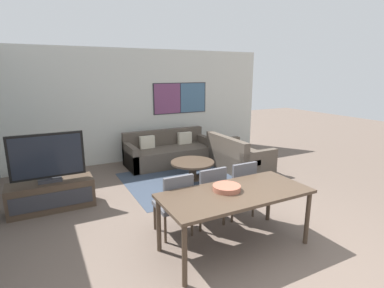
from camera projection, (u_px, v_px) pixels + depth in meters
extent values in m
plane|color=brown|center=(274.00, 268.00, 3.51)|extent=(24.00, 24.00, 0.00)
cube|color=silver|center=(137.00, 106.00, 7.59)|extent=(7.27, 0.06, 2.80)
cube|color=#2D2D33|center=(180.00, 98.00, 8.06)|extent=(1.55, 0.01, 0.82)
cube|color=#753D66|center=(167.00, 99.00, 7.89)|extent=(0.74, 0.02, 0.78)
cube|color=#426684|center=(193.00, 98.00, 8.22)|extent=(0.74, 0.02, 0.78)
cube|color=#333D4C|center=(193.00, 179.00, 6.43)|extent=(2.80, 2.17, 0.01)
cube|color=#423326|center=(52.00, 195.00, 4.98)|extent=(1.33, 0.48, 0.48)
cube|color=#2D2D33|center=(53.00, 201.00, 4.77)|extent=(1.22, 0.01, 0.26)
cube|color=#2D2D33|center=(50.00, 180.00, 4.92)|extent=(0.36, 0.20, 0.05)
cube|color=#2D2D33|center=(50.00, 176.00, 4.90)|extent=(0.06, 0.03, 0.08)
cube|color=black|center=(47.00, 156.00, 4.82)|extent=(1.13, 0.04, 0.74)
cube|color=black|center=(47.00, 156.00, 4.80)|extent=(1.05, 0.01, 0.66)
cube|color=#51473D|center=(170.00, 156.00, 7.43)|extent=(2.14, 0.92, 0.42)
cube|color=#51473D|center=(164.00, 145.00, 7.71)|extent=(2.14, 0.16, 0.81)
cube|color=#51473D|center=(130.00, 157.00, 6.96)|extent=(0.14, 0.92, 0.60)
cube|color=#51473D|center=(205.00, 148.00, 7.86)|extent=(0.14, 0.92, 0.60)
cube|color=beige|center=(147.00, 142.00, 7.29)|extent=(0.36, 0.12, 0.30)
cube|color=beige|center=(185.00, 138.00, 7.75)|extent=(0.36, 0.12, 0.30)
cube|color=#51473D|center=(239.00, 160.00, 7.07)|extent=(0.92, 1.53, 0.42)
cube|color=#51473D|center=(226.00, 154.00, 6.85)|extent=(0.16, 1.53, 0.81)
cube|color=#51473D|center=(259.00, 164.00, 6.45)|extent=(0.92, 0.14, 0.60)
cube|color=#51473D|center=(223.00, 150.00, 7.65)|extent=(0.92, 0.14, 0.60)
cube|color=beige|center=(242.00, 150.00, 6.60)|extent=(0.12, 0.36, 0.30)
cylinder|color=#423326|center=(193.00, 178.00, 6.43)|extent=(0.42, 0.42, 0.03)
cylinder|color=#423326|center=(193.00, 171.00, 6.39)|extent=(0.17, 0.17, 0.35)
cylinder|color=#423326|center=(193.00, 162.00, 6.34)|extent=(0.92, 0.92, 0.04)
cube|color=#423326|center=(236.00, 193.00, 3.76)|extent=(1.92, 0.86, 0.04)
cylinder|color=#423326|center=(185.00, 256.00, 3.13)|extent=(0.06, 0.06, 0.73)
cylinder|color=#423326|center=(307.00, 218.00, 3.94)|extent=(0.06, 0.06, 0.73)
cylinder|color=#423326|center=(159.00, 225.00, 3.77)|extent=(0.06, 0.06, 0.73)
cylinder|color=#423326|center=(269.00, 198.00, 4.58)|extent=(0.06, 0.06, 0.73)
cube|color=#4C4C51|center=(173.00, 205.00, 4.20)|extent=(0.46, 0.46, 0.06)
cube|color=#4C4C51|center=(179.00, 193.00, 3.96)|extent=(0.42, 0.05, 0.46)
cylinder|color=#423326|center=(165.00, 229.00, 3.99)|extent=(0.04, 0.04, 0.39)
cylinder|color=#423326|center=(192.00, 223.00, 4.16)|extent=(0.04, 0.04, 0.39)
cylinder|color=#423326|center=(155.00, 217.00, 4.33)|extent=(0.04, 0.04, 0.39)
cylinder|color=#423326|center=(180.00, 211.00, 4.51)|extent=(0.04, 0.04, 0.39)
cube|color=#4C4C51|center=(206.00, 197.00, 4.48)|extent=(0.46, 0.46, 0.06)
cube|color=#4C4C51|center=(213.00, 185.00, 4.25)|extent=(0.42, 0.05, 0.46)
cylinder|color=#423326|center=(200.00, 219.00, 4.27)|extent=(0.04, 0.04, 0.39)
cylinder|color=#423326|center=(224.00, 213.00, 4.45)|extent=(0.04, 0.04, 0.39)
cylinder|color=#423326|center=(188.00, 208.00, 4.62)|extent=(0.04, 0.04, 0.39)
cylinder|color=#423326|center=(210.00, 203.00, 4.80)|extent=(0.04, 0.04, 0.39)
cube|color=#4C4C51|center=(236.00, 190.00, 4.74)|extent=(0.46, 0.46, 0.06)
cube|color=#4C4C51|center=(244.00, 178.00, 4.51)|extent=(0.42, 0.05, 0.46)
cylinder|color=#423326|center=(232.00, 210.00, 4.53)|extent=(0.04, 0.04, 0.39)
cylinder|color=#423326|center=(253.00, 205.00, 4.71)|extent=(0.04, 0.04, 0.39)
cylinder|color=#423326|center=(218.00, 201.00, 4.88)|extent=(0.04, 0.04, 0.39)
cylinder|color=#423326|center=(238.00, 196.00, 5.06)|extent=(0.04, 0.04, 0.39)
cylinder|color=#995642|center=(227.00, 188.00, 3.80)|extent=(0.36, 0.36, 0.07)
torus|color=#995642|center=(227.00, 186.00, 3.80)|extent=(0.36, 0.36, 0.02)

